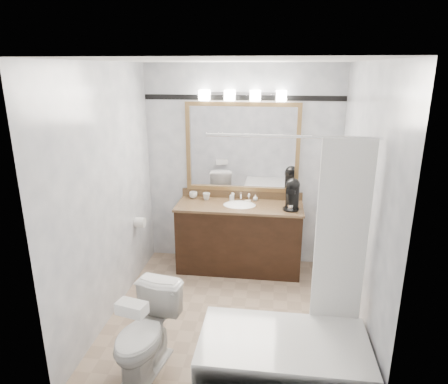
% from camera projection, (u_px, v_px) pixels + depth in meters
% --- Properties ---
extents(room, '(2.42, 2.62, 2.52)m').
position_uv_depth(room, '(230.00, 200.00, 3.75)').
color(room, tan).
rests_on(room, ground).
extents(vanity, '(1.53, 0.58, 0.97)m').
position_uv_depth(vanity, '(239.00, 236.00, 4.96)').
color(vanity, black).
rests_on(vanity, ground).
extents(mirror, '(1.40, 0.04, 1.10)m').
position_uv_depth(mirror, '(242.00, 148.00, 4.89)').
color(mirror, olive).
rests_on(mirror, room).
extents(vanity_light_bar, '(1.02, 0.14, 0.12)m').
position_uv_depth(vanity_light_bar, '(242.00, 95.00, 4.65)').
color(vanity_light_bar, silver).
rests_on(vanity_light_bar, room).
extents(accent_stripe, '(2.40, 0.01, 0.06)m').
position_uv_depth(accent_stripe, '(243.00, 98.00, 4.72)').
color(accent_stripe, black).
rests_on(accent_stripe, room).
extents(bathtub, '(1.30, 0.75, 1.96)m').
position_uv_depth(bathtub, '(286.00, 356.00, 3.12)').
color(bathtub, white).
rests_on(bathtub, ground).
extents(tp_roll, '(0.11, 0.12, 0.12)m').
position_uv_depth(tp_roll, '(140.00, 222.00, 4.69)').
color(tp_roll, white).
rests_on(tp_roll, room).
extents(toilet, '(0.52, 0.76, 0.71)m').
position_uv_depth(toilet, '(146.00, 334.00, 3.26)').
color(toilet, white).
rests_on(toilet, ground).
extents(tissue_box, '(0.24, 0.17, 0.09)m').
position_uv_depth(tissue_box, '(132.00, 308.00, 2.91)').
color(tissue_box, white).
rests_on(tissue_box, toilet).
extents(coffee_maker, '(0.19, 0.24, 0.37)m').
position_uv_depth(coffee_maker, '(292.00, 193.00, 4.65)').
color(coffee_maker, black).
rests_on(coffee_maker, vanity).
extents(cup_left, '(0.13, 0.13, 0.08)m').
position_uv_depth(cup_left, '(193.00, 195.00, 5.08)').
color(cup_left, white).
rests_on(cup_left, vanity).
extents(cup_right, '(0.12, 0.12, 0.09)m').
position_uv_depth(cup_right, '(206.00, 196.00, 5.01)').
color(cup_right, white).
rests_on(cup_right, vanity).
extents(soap_bottle_a, '(0.06, 0.06, 0.10)m').
position_uv_depth(soap_bottle_a, '(232.00, 196.00, 4.98)').
color(soap_bottle_a, white).
rests_on(soap_bottle_a, vanity).
extents(soap_bottle_b, '(0.08, 0.08, 0.08)m').
position_uv_depth(soap_bottle_b, '(255.00, 198.00, 4.97)').
color(soap_bottle_b, white).
rests_on(soap_bottle_b, vanity).
extents(soap_bar, '(0.08, 0.07, 0.02)m').
position_uv_depth(soap_bar, '(248.00, 201.00, 4.93)').
color(soap_bar, beige).
rests_on(soap_bar, vanity).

